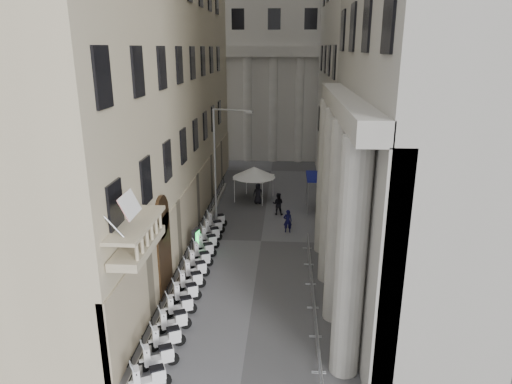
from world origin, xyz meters
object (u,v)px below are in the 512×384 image
street_lamp (220,160)px  pedestrian_a (288,221)px  security_tent (250,171)px  info_kiosk (196,240)px  pedestrian_b (278,204)px

street_lamp → pedestrian_a: street_lamp is taller
security_tent → street_lamp: size_ratio=0.41×
security_tent → street_lamp: street_lamp is taller
info_kiosk → street_lamp: bearing=84.5°
street_lamp → pedestrian_b: (4.05, 4.14, -4.55)m
info_kiosk → pedestrian_b: bearing=69.1°
info_kiosk → pedestrian_a: (6.05, 3.81, 0.04)m
info_kiosk → pedestrian_b: (5.25, 7.52, 0.08)m
street_lamp → info_kiosk: street_lamp is taller
pedestrian_b → security_tent: bearing=-50.1°
security_tent → pedestrian_a: bearing=-66.7°
security_tent → street_lamp: bearing=-100.2°
pedestrian_a → pedestrian_b: (-0.80, 3.71, 0.05)m
security_tent → street_lamp: 8.87m
street_lamp → pedestrian_a: 6.70m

